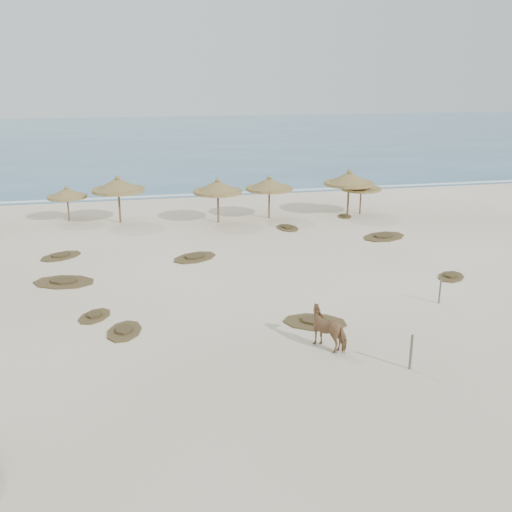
% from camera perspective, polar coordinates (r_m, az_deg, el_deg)
% --- Properties ---
extents(ground, '(160.00, 160.00, 0.00)m').
position_cam_1_polar(ground, '(22.46, -1.58, -6.76)').
color(ground, '#F2E4C7').
rests_on(ground, ground).
extents(ocean, '(200.00, 100.00, 0.01)m').
position_cam_1_polar(ocean, '(95.64, -10.50, 11.63)').
color(ocean, '#2A5780').
rests_on(ocean, ground).
extents(foam_line, '(70.00, 0.60, 0.01)m').
position_cam_1_polar(foam_line, '(47.19, -7.74, 6.03)').
color(foam_line, white).
rests_on(foam_line, ground).
extents(palapa_1, '(3.13, 3.13, 2.42)m').
position_cam_1_polar(palapa_1, '(39.86, -18.40, 5.96)').
color(palapa_1, brown).
rests_on(palapa_1, ground).
extents(palapa_2, '(4.50, 4.50, 3.20)m').
position_cam_1_polar(palapa_2, '(38.37, -13.64, 6.86)').
color(palapa_2, brown).
rests_on(palapa_2, ground).
extents(palapa_3, '(3.65, 3.65, 3.02)m').
position_cam_1_polar(palapa_3, '(37.53, -3.85, 6.86)').
color(palapa_3, brown).
rests_on(palapa_3, ground).
extents(palapa_4, '(3.53, 3.53, 2.99)m').
position_cam_1_polar(palapa_4, '(38.65, 1.34, 7.17)').
color(palapa_4, brown).
rests_on(palapa_4, ground).
extents(palapa_5, '(3.33, 3.33, 2.62)m').
position_cam_1_polar(palapa_5, '(40.54, 10.49, 6.96)').
color(palapa_5, brown).
rests_on(palapa_5, ground).
extents(palapa_6, '(4.44, 4.44, 3.23)m').
position_cam_1_polar(palapa_6, '(40.12, 9.30, 7.60)').
color(palapa_6, brown).
rests_on(palapa_6, ground).
extents(horse, '(1.60, 1.83, 1.43)m').
position_cam_1_polar(horse, '(20.50, 7.38, -7.17)').
color(horse, '#9C6F47').
rests_on(horse, ground).
extents(fence_post_near, '(0.10, 0.10, 1.22)m').
position_cam_1_polar(fence_post_near, '(19.58, 15.24, -9.25)').
color(fence_post_near, '#625A49').
rests_on(fence_post_near, ground).
extents(fence_post_far, '(0.10, 0.10, 1.08)m').
position_cam_1_polar(fence_post_far, '(25.42, 17.91, -3.38)').
color(fence_post_far, '#625A49').
rests_on(fence_post_far, ground).
extents(scrub_1, '(3.32, 2.63, 0.16)m').
position_cam_1_polar(scrub_1, '(28.22, -18.66, -2.44)').
color(scrub_1, brown).
rests_on(scrub_1, ground).
extents(scrub_2, '(1.75, 1.99, 0.16)m').
position_cam_1_polar(scrub_2, '(23.91, -15.84, -5.77)').
color(scrub_2, brown).
rests_on(scrub_2, ground).
extents(scrub_3, '(3.09, 2.83, 0.16)m').
position_cam_1_polar(scrub_3, '(30.52, -6.16, -0.12)').
color(scrub_3, brown).
rests_on(scrub_3, ground).
extents(scrub_4, '(2.08, 2.08, 0.16)m').
position_cam_1_polar(scrub_4, '(29.00, 18.92, -1.94)').
color(scrub_4, brown).
rests_on(scrub_4, ground).
extents(scrub_5, '(3.48, 2.94, 0.16)m').
position_cam_1_polar(scrub_5, '(35.19, 12.66, 1.93)').
color(scrub_5, brown).
rests_on(scrub_5, ground).
extents(scrub_6, '(2.74, 2.62, 0.16)m').
position_cam_1_polar(scrub_6, '(32.32, -18.93, 0.01)').
color(scrub_6, brown).
rests_on(scrub_6, ground).
extents(scrub_7, '(1.46, 2.10, 0.16)m').
position_cam_1_polar(scrub_7, '(36.42, 3.17, 2.85)').
color(scrub_7, brown).
rests_on(scrub_7, ground).
extents(scrub_9, '(2.96, 2.45, 0.16)m').
position_cam_1_polar(scrub_9, '(22.61, 5.92, -6.54)').
color(scrub_9, brown).
rests_on(scrub_9, ground).
extents(scrub_10, '(1.28, 1.63, 0.16)m').
position_cam_1_polar(scrub_10, '(39.93, 8.85, 3.97)').
color(scrub_10, brown).
rests_on(scrub_10, ground).
extents(scrub_11, '(1.68, 2.19, 0.16)m').
position_cam_1_polar(scrub_11, '(22.28, -13.05, -7.30)').
color(scrub_11, brown).
rests_on(scrub_11, ground).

